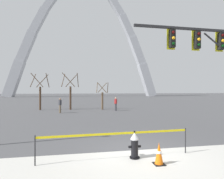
{
  "coord_description": "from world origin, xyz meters",
  "views": [
    {
      "loc": [
        -2.31,
        -7.07,
        2.47
      ],
      "look_at": [
        -0.09,
        5.0,
        2.5
      ],
      "focal_mm": 29.42,
      "sensor_mm": 36.0,
      "label": 1
    }
  ],
  "objects_px": {
    "monument_arch": "(85,43)",
    "fire_hydrant": "(135,145)",
    "pedestrian_walking_left": "(116,104)",
    "pedestrian_standing_center": "(60,105)",
    "traffic_signal_gantry": "(215,56)",
    "traffic_cone_by_hydrant": "(159,154)"
  },
  "relations": [
    {
      "from": "fire_hydrant",
      "to": "traffic_signal_gantry",
      "type": "xyz_separation_m",
      "value": [
        5.09,
        2.13,
        3.8
      ]
    },
    {
      "from": "traffic_signal_gantry",
      "to": "pedestrian_walking_left",
      "type": "bearing_deg",
      "value": 101.96
    },
    {
      "from": "traffic_cone_by_hydrant",
      "to": "traffic_signal_gantry",
      "type": "height_order",
      "value": "traffic_signal_gantry"
    },
    {
      "from": "traffic_signal_gantry",
      "to": "pedestrian_standing_center",
      "type": "distance_m",
      "value": 15.28
    },
    {
      "from": "traffic_cone_by_hydrant",
      "to": "monument_arch",
      "type": "distance_m",
      "value": 67.0
    },
    {
      "from": "fire_hydrant",
      "to": "pedestrian_standing_center",
      "type": "xyz_separation_m",
      "value": [
        -3.94,
        13.96,
        0.35
      ]
    },
    {
      "from": "fire_hydrant",
      "to": "traffic_signal_gantry",
      "type": "relative_size",
      "value": 0.15
    },
    {
      "from": "traffic_cone_by_hydrant",
      "to": "traffic_signal_gantry",
      "type": "xyz_separation_m",
      "value": [
        4.46,
        2.81,
        3.91
      ]
    },
    {
      "from": "traffic_cone_by_hydrant",
      "to": "monument_arch",
      "type": "xyz_separation_m",
      "value": [
        -0.32,
        64.05,
        19.67
      ]
    },
    {
      "from": "pedestrian_walking_left",
      "to": "pedestrian_standing_center",
      "type": "height_order",
      "value": "same"
    },
    {
      "from": "pedestrian_walking_left",
      "to": "traffic_signal_gantry",
      "type": "bearing_deg",
      "value": -78.04
    },
    {
      "from": "traffic_signal_gantry",
      "to": "pedestrian_standing_center",
      "type": "height_order",
      "value": "traffic_signal_gantry"
    },
    {
      "from": "fire_hydrant",
      "to": "pedestrian_walking_left",
      "type": "relative_size",
      "value": 0.62
    },
    {
      "from": "traffic_cone_by_hydrant",
      "to": "pedestrian_walking_left",
      "type": "bearing_deg",
      "value": 83.67
    },
    {
      "from": "traffic_cone_by_hydrant",
      "to": "monument_arch",
      "type": "relative_size",
      "value": 0.01
    },
    {
      "from": "monument_arch",
      "to": "traffic_cone_by_hydrant",
      "type": "bearing_deg",
      "value": -89.71
    },
    {
      "from": "fire_hydrant",
      "to": "pedestrian_standing_center",
      "type": "bearing_deg",
      "value": 105.77
    },
    {
      "from": "monument_arch",
      "to": "pedestrian_standing_center",
      "type": "distance_m",
      "value": 53.18
    },
    {
      "from": "traffic_cone_by_hydrant",
      "to": "traffic_signal_gantry",
      "type": "distance_m",
      "value": 6.56
    },
    {
      "from": "monument_arch",
      "to": "pedestrian_walking_left",
      "type": "height_order",
      "value": "monument_arch"
    },
    {
      "from": "fire_hydrant",
      "to": "traffic_signal_gantry",
      "type": "distance_m",
      "value": 6.7
    },
    {
      "from": "monument_arch",
      "to": "fire_hydrant",
      "type": "bearing_deg",
      "value": -90.28
    }
  ]
}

